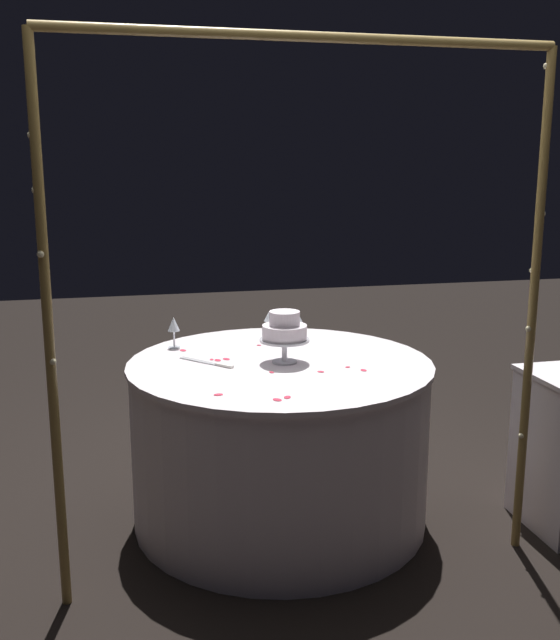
% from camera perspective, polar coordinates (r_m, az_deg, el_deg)
% --- Properties ---
extents(ground_plane, '(12.00, 12.00, 0.00)m').
position_cam_1_polar(ground_plane, '(3.53, 0.00, -15.08)').
color(ground_plane, black).
extents(decorative_arch, '(1.92, 0.06, 2.06)m').
position_cam_1_polar(decorative_arch, '(2.68, 2.35, 6.41)').
color(decorative_arch, olive).
rests_on(decorative_arch, ground).
extents(main_table, '(1.36, 1.36, 0.75)m').
position_cam_1_polar(main_table, '(3.37, 0.00, -9.41)').
color(main_table, white).
rests_on(main_table, ground).
extents(tiered_cake, '(0.22, 0.22, 0.23)m').
position_cam_1_polar(tiered_cake, '(3.20, 0.36, -0.80)').
color(tiered_cake, silver).
rests_on(tiered_cake, main_table).
extents(wine_glass_0, '(0.06, 0.06, 0.15)m').
position_cam_1_polar(wine_glass_0, '(3.62, 1.33, 0.17)').
color(wine_glass_0, silver).
rests_on(wine_glass_0, main_table).
extents(wine_glass_1, '(0.06, 0.06, 0.15)m').
position_cam_1_polar(wine_glass_1, '(3.50, -8.30, -0.44)').
color(wine_glass_1, silver).
rests_on(wine_glass_1, main_table).
extents(wine_glass_2, '(0.06, 0.06, 0.14)m').
position_cam_1_polar(wine_glass_2, '(3.65, -0.82, 0.17)').
color(wine_glass_2, silver).
rests_on(wine_glass_2, main_table).
extents(cake_knife, '(0.21, 0.23, 0.01)m').
position_cam_1_polar(cake_knife, '(3.23, -5.52, -3.36)').
color(cake_knife, silver).
rests_on(cake_knife, main_table).
extents(rose_petal_0, '(0.04, 0.03, 0.00)m').
position_cam_1_polar(rose_petal_0, '(2.81, -4.83, -5.82)').
color(rose_petal_0, '#E02D47').
rests_on(rose_petal_0, main_table).
extents(rose_petal_1, '(0.03, 0.03, 0.00)m').
position_cam_1_polar(rose_petal_1, '(3.09, -0.66, -4.10)').
color(rose_petal_1, '#E02D47').
rests_on(rose_petal_1, main_table).
extents(rose_petal_2, '(0.03, 0.03, 0.00)m').
position_cam_1_polar(rose_petal_2, '(3.54, -1.65, -1.97)').
color(rose_petal_2, '#E02D47').
rests_on(rose_petal_2, main_table).
extents(rose_petal_3, '(0.03, 0.04, 0.00)m').
position_cam_1_polar(rose_petal_3, '(3.14, 6.55, -3.91)').
color(rose_petal_3, '#E02D47').
rests_on(rose_petal_3, main_table).
extents(rose_petal_4, '(0.04, 0.04, 0.00)m').
position_cam_1_polar(rose_petal_4, '(3.28, -4.88, -3.14)').
color(rose_petal_4, '#E02D47').
rests_on(rose_petal_4, main_table).
extents(rose_petal_5, '(0.04, 0.04, 0.00)m').
position_cam_1_polar(rose_petal_5, '(2.77, 0.58, -6.04)').
color(rose_petal_5, '#E02D47').
rests_on(rose_petal_5, main_table).
extents(rose_petal_6, '(0.04, 0.04, 0.00)m').
position_cam_1_polar(rose_petal_6, '(3.10, 3.20, -4.04)').
color(rose_petal_6, '#E02D47').
rests_on(rose_petal_6, main_table).
extents(rose_petal_7, '(0.02, 0.03, 0.00)m').
position_cam_1_polar(rose_petal_7, '(3.30, -5.35, -3.08)').
color(rose_petal_7, '#E02D47').
rests_on(rose_petal_7, main_table).
extents(rose_petal_8, '(0.03, 0.03, 0.00)m').
position_cam_1_polar(rose_petal_8, '(3.18, 5.30, -3.67)').
color(rose_petal_8, '#E02D47').
rests_on(rose_petal_8, main_table).
extents(rose_petal_9, '(0.04, 0.05, 0.00)m').
position_cam_1_polar(rose_petal_9, '(3.30, -4.21, -3.05)').
color(rose_petal_9, '#E02D47').
rests_on(rose_petal_9, main_table).
extents(rose_petal_10, '(0.04, 0.05, 0.00)m').
position_cam_1_polar(rose_petal_10, '(3.47, -7.57, -2.35)').
color(rose_petal_10, '#E02D47').
rests_on(rose_petal_10, main_table).
extents(rose_petal_11, '(0.04, 0.05, 0.00)m').
position_cam_1_polar(rose_petal_11, '(2.74, -0.22, -6.23)').
color(rose_petal_11, '#E02D47').
rests_on(rose_petal_11, main_table).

